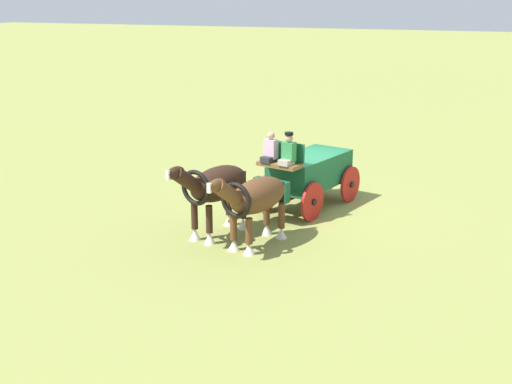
% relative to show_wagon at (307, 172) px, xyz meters
% --- Properties ---
extents(ground_plane, '(220.00, 220.00, 0.00)m').
position_rel_show_wagon_xyz_m(ground_plane, '(-0.18, 0.04, -1.13)').
color(ground_plane, olive).
extents(show_wagon, '(5.81, 2.42, 2.64)m').
position_rel_show_wagon_xyz_m(show_wagon, '(0.00, 0.00, 0.00)').
color(show_wagon, '#195B38').
rests_on(show_wagon, ground).
extents(draft_horse_near, '(3.10, 1.35, 2.16)m').
position_rel_show_wagon_xyz_m(draft_horse_near, '(3.66, -0.19, 0.17)').
color(draft_horse_near, brown).
rests_on(draft_horse_near, ground).
extents(draft_horse_off, '(3.11, 1.38, 2.26)m').
position_rel_show_wagon_xyz_m(draft_horse_off, '(3.35, -1.46, 0.26)').
color(draft_horse_off, '#331E14').
rests_on(draft_horse_off, ground).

